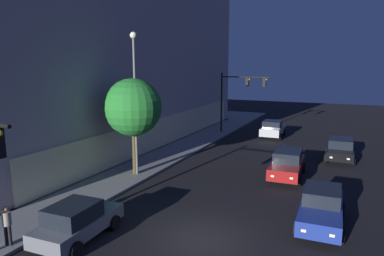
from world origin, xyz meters
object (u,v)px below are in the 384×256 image
Objects in this scene: modern_building at (32,39)px; street_lamp_sidewalk at (135,89)px; car_black at (340,149)px; car_silver at (273,129)px; car_red at (287,164)px; car_blue at (321,207)px; pedestrian_waiting at (7,222)px; car_grey at (77,221)px; sidewalk_tree at (133,107)px; traffic_light_far_corner at (239,90)px.

modern_building is 3.87× the size of street_lamp_sidewalk.
car_black is 9.46m from car_silver.
street_lamp_sidewalk is at bearing 129.61° from car_black.
car_red is at bearing 153.32° from car_black.
car_blue reaches higher than car_black.
street_lamp_sidewalk is at bearing 2.86° from pedestrian_waiting.
modern_building is 8.54× the size of car_grey.
car_black is (10.10, -12.36, -3.76)m from sidewalk_tree.
street_lamp_sidewalk is 11.12m from car_red.
car_red is (-4.42, -27.42, -9.11)m from modern_building.
car_black is at bearing -86.91° from modern_building.
car_grey is 20.84m from car_black.
sidewalk_tree is 18.15m from car_silver.
car_silver is at bearing -10.57° from pedestrian_waiting.
car_blue is 1.09× the size of car_silver.
car_silver is at bearing -18.21° from street_lamp_sidewalk.
car_blue is at bearing -102.21° from street_lamp_sidewalk.
modern_building is at bearing 109.37° from car_silver.
car_red is 1.09× the size of car_silver.
modern_building is at bearing 64.98° from sidewalk_tree.
traffic_light_far_corner reaches higher than pedestrian_waiting.
pedestrian_waiting is at bearing 130.55° from car_grey.
car_red is (14.12, -8.63, -0.24)m from pedestrian_waiting.
sidewalk_tree reaches higher than car_black.
street_lamp_sidewalk is 5.55× the size of pedestrian_waiting.
modern_building reaches higher than car_red.
street_lamp_sidewalk is 2.08× the size of car_silver.
street_lamp_sidewalk is 13.03m from car_blue.
street_lamp_sidewalk reaches higher than car_grey.
modern_building is 20.57m from street_lamp_sidewalk.
pedestrian_waiting is 0.38× the size of car_silver.
sidewalk_tree is at bearing 173.05° from traffic_light_far_corner.
car_grey is at bearing 151.92° from car_red.
traffic_light_far_corner is at bearing -6.95° from sidewalk_tree.
car_grey is 0.86× the size of car_blue.
modern_building is 20.70m from sidewalk_tree.
car_blue is (7.56, -11.27, -0.29)m from pedestrian_waiting.
pedestrian_waiting is (-10.11, -0.51, -4.69)m from street_lamp_sidewalk.
street_lamp_sidewalk is (-8.44, -18.29, -4.19)m from modern_building.
sidewalk_tree reaches higher than pedestrian_waiting.
street_lamp_sidewalk is 2.09× the size of car_black.
street_lamp_sidewalk is 2.21× the size of car_grey.
car_grey is (-25.04, -0.67, -3.88)m from traffic_light_far_corner.
car_blue is at bearing -110.07° from modern_building.
sidewalk_tree is 1.52× the size of car_grey.
car_red reaches higher than car_grey.
car_silver is (26.91, -5.02, -0.27)m from pedestrian_waiting.
modern_building is 8.10× the size of car_black.
modern_building reaches higher than sidewalk_tree.
car_blue is 7.07m from car_red.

